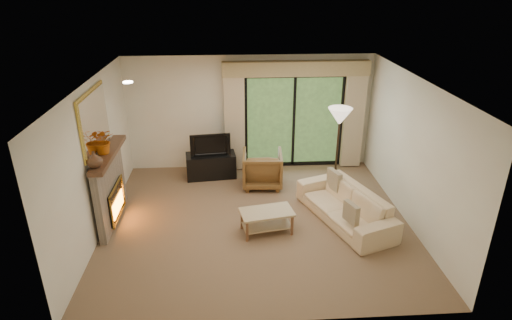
{
  "coord_description": "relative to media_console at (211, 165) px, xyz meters",
  "views": [
    {
      "loc": [
        -0.45,
        -6.77,
        4.2
      ],
      "look_at": [
        0.0,
        0.3,
        1.1
      ],
      "focal_mm": 30.0,
      "sensor_mm": 36.0,
      "label": 1
    }
  ],
  "objects": [
    {
      "name": "pillow_far",
      "position": [
        2.43,
        -1.41,
        0.26
      ],
      "size": [
        0.23,
        0.39,
        0.38
      ],
      "primitive_type": "cube",
      "rotation": [
        0.0,
        0.0,
        0.35
      ],
      "color": "brown",
      "rests_on": "sofa"
    },
    {
      "name": "floor",
      "position": [
        0.9,
        -1.95,
        -0.27
      ],
      "size": [
        5.5,
        5.5,
        0.0
      ],
      "primitive_type": "plane",
      "color": "brown",
      "rests_on": "ground"
    },
    {
      "name": "mirror",
      "position": [
        -1.82,
        -1.75,
        1.68
      ],
      "size": [
        0.07,
        1.45,
        1.02
      ],
      "primitive_type": null,
      "color": "gold",
      "rests_on": "wall_left"
    },
    {
      "name": "tv",
      "position": [
        0.0,
        -0.0,
        0.52
      ],
      "size": [
        0.88,
        0.21,
        0.5
      ],
      "primitive_type": "imported",
      "rotation": [
        0.0,
        0.0,
        0.11
      ],
      "color": "black",
      "rests_on": "media_console"
    },
    {
      "name": "wall_left",
      "position": [
        -1.85,
        -1.95,
        1.03
      ],
      "size": [
        0.0,
        5.0,
        5.0
      ],
      "primitive_type": "plane",
      "rotation": [
        1.57,
        0.0,
        1.57
      ],
      "color": "#F1E6CE",
      "rests_on": "ground"
    },
    {
      "name": "armchair",
      "position": [
        1.11,
        -0.49,
        0.11
      ],
      "size": [
        0.87,
        0.89,
        0.77
      ],
      "primitive_type": "imported",
      "rotation": [
        0.0,
        0.0,
        3.08
      ],
      "color": "brown",
      "rests_on": "floor"
    },
    {
      "name": "sofa",
      "position": [
        2.51,
        -2.02,
        0.04
      ],
      "size": [
        1.52,
        2.29,
        0.62
      ],
      "primitive_type": "imported",
      "rotation": [
        0.0,
        0.0,
        -1.22
      ],
      "color": "beige",
      "rests_on": "floor"
    },
    {
      "name": "media_console",
      "position": [
        0.0,
        0.0,
        0.0
      ],
      "size": [
        1.13,
        0.6,
        0.54
      ],
      "primitive_type": "cube",
      "rotation": [
        0.0,
        0.0,
        0.11
      ],
      "color": "black",
      "rests_on": "floor"
    },
    {
      "name": "wall_front",
      "position": [
        0.9,
        -4.45,
        1.03
      ],
      "size": [
        5.0,
        0.0,
        5.0
      ],
      "primitive_type": "plane",
      "rotation": [
        -1.57,
        0.0,
        0.0
      ],
      "color": "#F1E6CE",
      "rests_on": "ground"
    },
    {
      "name": "coffee_table",
      "position": [
        1.05,
        -2.3,
        -0.07
      ],
      "size": [
        0.99,
        0.66,
        0.41
      ],
      "primitive_type": null,
      "rotation": [
        0.0,
        0.0,
        0.19
      ],
      "color": "tan",
      "rests_on": "floor"
    },
    {
      "name": "wall_right",
      "position": [
        3.65,
        -1.95,
        1.03
      ],
      "size": [
        0.0,
        5.0,
        5.0
      ],
      "primitive_type": "plane",
      "rotation": [
        1.57,
        0.0,
        -1.57
      ],
      "color": "#F1E6CE",
      "rests_on": "ground"
    },
    {
      "name": "cornice",
      "position": [
        1.9,
        0.41,
        2.05
      ],
      "size": [
        3.2,
        0.24,
        0.32
      ],
      "primitive_type": "cube",
      "color": "tan",
      "rests_on": "wall_back"
    },
    {
      "name": "ceiling",
      "position": [
        0.9,
        -1.95,
        2.33
      ],
      "size": [
        5.5,
        5.5,
        0.0
      ],
      "primitive_type": "plane",
      "rotation": [
        3.14,
        0.0,
        0.0
      ],
      "color": "white",
      "rests_on": "ground"
    },
    {
      "name": "floor_lamp",
      "position": [
        2.61,
        -0.8,
        0.62
      ],
      "size": [
        0.61,
        0.61,
        1.79
      ],
      "primitive_type": null,
      "rotation": [
        0.0,
        0.0,
        -0.34
      ],
      "color": "#F9E4CA",
      "rests_on": "floor"
    },
    {
      "name": "curtain_left",
      "position": [
        0.55,
        0.39,
        0.93
      ],
      "size": [
        0.45,
        0.18,
        2.35
      ],
      "primitive_type": "cube",
      "color": "#C4AD8A",
      "rests_on": "floor"
    },
    {
      "name": "branches",
      "position": [
        -1.71,
        -1.81,
        1.33
      ],
      "size": [
        0.43,
        0.38,
        0.46
      ],
      "primitive_type": "imported",
      "rotation": [
        0.0,
        0.0,
        0.06
      ],
      "color": "#AA4D0D",
      "rests_on": "fireplace"
    },
    {
      "name": "pillow_near",
      "position": [
        2.43,
        -2.64,
        0.25
      ],
      "size": [
        0.21,
        0.36,
        0.35
      ],
      "primitive_type": "cube",
      "rotation": [
        0.0,
        0.0,
        0.35
      ],
      "color": "brown",
      "rests_on": "sofa"
    },
    {
      "name": "curtain_right",
      "position": [
        3.25,
        0.39,
        0.93
      ],
      "size": [
        0.45,
        0.18,
        2.35
      ],
      "primitive_type": "cube",
      "color": "#C4AD8A",
      "rests_on": "floor"
    },
    {
      "name": "fireplace",
      "position": [
        -1.73,
        -1.75,
        0.41
      ],
      "size": [
        0.24,
        1.7,
        1.37
      ],
      "primitive_type": null,
      "color": "slate",
      "rests_on": "floor"
    },
    {
      "name": "vase",
      "position": [
        -1.71,
        -2.38,
        1.23
      ],
      "size": [
        0.3,
        0.3,
        0.27
      ],
      "primitive_type": "imported",
      "rotation": [
        0.0,
        0.0,
        -0.2
      ],
      "color": "#4E3120",
      "rests_on": "fireplace"
    },
    {
      "name": "sliding_door",
      "position": [
        1.9,
        0.5,
        0.83
      ],
      "size": [
        2.26,
        0.1,
        2.16
      ],
      "primitive_type": null,
      "color": "black",
      "rests_on": "floor"
    },
    {
      "name": "wall_back",
      "position": [
        0.9,
        0.55,
        1.03
      ],
      "size": [
        5.0,
        0.0,
        5.0
      ],
      "primitive_type": "plane",
      "rotation": [
        1.57,
        0.0,
        0.0
      ],
      "color": "#F1E6CE",
      "rests_on": "ground"
    }
  ]
}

